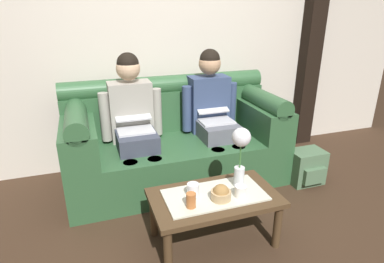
{
  "coord_description": "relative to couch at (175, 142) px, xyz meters",
  "views": [
    {
      "loc": [
        -0.77,
        -1.6,
        1.59
      ],
      "look_at": [
        0.07,
        0.87,
        0.58
      ],
      "focal_mm": 30.45,
      "sensor_mm": 36.0,
      "label": 1
    }
  ],
  "objects": [
    {
      "name": "flower_vase",
      "position": [
        0.21,
        -0.94,
        0.3
      ],
      "size": [
        0.13,
        0.13,
        0.44
      ],
      "color": "silver",
      "rests_on": "coffee_table"
    },
    {
      "name": "cup_far_center",
      "position": [
        -0.2,
        -1.08,
        0.06
      ],
      "size": [
        0.06,
        0.06,
        0.1
      ],
      "primitive_type": "cylinder",
      "color": "#B26633",
      "rests_on": "coffee_table"
    },
    {
      "name": "coffee_table",
      "position": [
        0.0,
        -0.99,
        -0.05
      ],
      "size": [
        0.88,
        0.5,
        0.38
      ],
      "color": "#47331E",
      "rests_on": "ground_plane"
    },
    {
      "name": "person_right",
      "position": [
        0.38,
        -0.0,
        0.28
      ],
      "size": [
        0.56,
        0.67,
        1.22
      ],
      "color": "#595B66",
      "rests_on": "ground_plane"
    },
    {
      "name": "snack_bowl",
      "position": [
        0.02,
        -1.06,
        0.05
      ],
      "size": [
        0.14,
        0.14,
        0.11
      ],
      "color": "tan",
      "rests_on": "coffee_table"
    },
    {
      "name": "cup_near_right",
      "position": [
        0.15,
        -1.07,
        0.05
      ],
      "size": [
        0.08,
        0.08,
        0.08
      ],
      "primitive_type": "cylinder",
      "color": "white",
      "rests_on": "coffee_table"
    },
    {
      "name": "ground_plane",
      "position": [
        0.0,
        -1.17,
        -0.38
      ],
      "size": [
        14.0,
        14.0,
        0.0
      ],
      "primitive_type": "plane",
      "color": "#382619"
    },
    {
      "name": "backpack_right",
      "position": [
        1.15,
        -0.51,
        -0.21
      ],
      "size": [
        0.32,
        0.27,
        0.33
      ],
      "color": "#4C6B4C",
      "rests_on": "ground_plane"
    },
    {
      "name": "couch",
      "position": [
        0.0,
        0.0,
        0.0
      ],
      "size": [
        1.99,
        0.88,
        0.96
      ],
      "color": "#2D5633",
      "rests_on": "ground_plane"
    },
    {
      "name": "back_wall_patterned",
      "position": [
        0.0,
        0.53,
        1.07
      ],
      "size": [
        6.0,
        0.12,
        2.9
      ],
      "primitive_type": "cube",
      "color": "beige",
      "rests_on": "ground_plane"
    },
    {
      "name": "cup_near_left",
      "position": [
        -0.15,
        -0.96,
        0.05
      ],
      "size": [
        0.08,
        0.08,
        0.09
      ],
      "primitive_type": "cylinder",
      "color": "silver",
      "rests_on": "coffee_table"
    },
    {
      "name": "timber_pillar",
      "position": [
        1.74,
        0.41,
        1.07
      ],
      "size": [
        0.2,
        0.2,
        2.9
      ],
      "primitive_type": "cube",
      "color": "black",
      "rests_on": "ground_plane"
    },
    {
      "name": "person_left",
      "position": [
        -0.38,
        -0.0,
        0.28
      ],
      "size": [
        0.56,
        0.67,
        1.22
      ],
      "color": "#383D4C",
      "rests_on": "ground_plane"
    }
  ]
}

